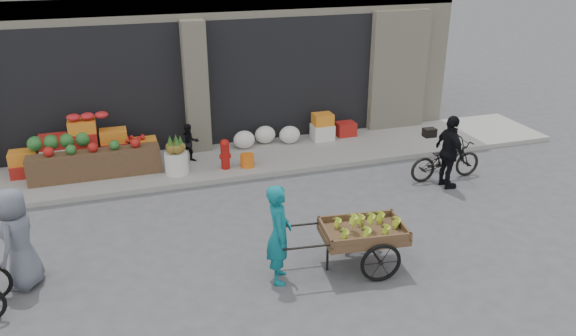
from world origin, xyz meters
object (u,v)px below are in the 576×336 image
object	(u,v)px
bicycle	(446,160)
cyclist	(450,152)
banana_cart	(360,230)
vendor_woman	(279,234)
orange_bucket	(247,160)
vendor_grey	(18,238)
seated_person	(190,143)
fire_hydrant	(225,153)
pineapple_bin	(177,163)

from	to	relation	value
bicycle	cyclist	world-z (taller)	cyclist
banana_cart	vendor_woman	xyz separation A→B (m)	(-1.36, 0.05, 0.13)
orange_bucket	cyclist	world-z (taller)	cyclist
vendor_grey	cyclist	bearing A→B (deg)	117.40
cyclist	vendor_woman	bearing A→B (deg)	116.53
seated_person	bicycle	xyz separation A→B (m)	(5.31, -2.47, -0.13)
cyclist	bicycle	bearing A→B (deg)	-26.73
vendor_woman	vendor_grey	distance (m)	3.97
fire_hydrant	vendor_woman	bearing A→B (deg)	-91.21
orange_bucket	seated_person	bearing A→B (deg)	149.74
fire_hydrant	vendor_woman	size ratio (longest dim) A/B	0.43
cyclist	fire_hydrant	bearing A→B (deg)	63.08
bicycle	seated_person	bearing A→B (deg)	64.86
banana_cart	vendor_woman	distance (m)	1.37
vendor_grey	bicycle	size ratio (longest dim) A/B	0.96
bicycle	vendor_grey	bearing A→B (deg)	100.29
banana_cart	vendor_grey	distance (m)	5.31
banana_cart	orange_bucket	bearing A→B (deg)	106.11
cyclist	banana_cart	bearing A→B (deg)	126.25
fire_hydrant	banana_cart	size ratio (longest dim) A/B	0.30
banana_cart	cyclist	distance (m)	3.91
pineapple_bin	banana_cart	size ratio (longest dim) A/B	0.22
seated_person	cyclist	xyz separation A→B (m)	(5.11, -2.87, 0.22)
seated_person	bicycle	size ratio (longest dim) A/B	0.54
vendor_woman	fire_hydrant	bearing A→B (deg)	13.18
pineapple_bin	seated_person	xyz separation A→B (m)	(0.40, 0.60, 0.21)
pineapple_bin	vendor_grey	distance (m)	4.48
seated_person	bicycle	bearing A→B (deg)	-34.97
vendor_woman	cyclist	xyz separation A→B (m)	(4.51, 2.27, -0.02)
vendor_woman	vendor_grey	world-z (taller)	vendor_grey
bicycle	cyclist	size ratio (longest dim) A/B	1.06
vendor_grey	cyclist	size ratio (longest dim) A/B	1.02
fire_hydrant	vendor_woman	distance (m)	4.50
seated_person	pineapple_bin	bearing A→B (deg)	-133.69
vendor_woman	bicycle	world-z (taller)	vendor_woman
bicycle	pineapple_bin	bearing A→B (deg)	71.67
banana_cart	bicycle	world-z (taller)	banana_cart
banana_cart	vendor_grey	bearing A→B (deg)	173.97
cyclist	pineapple_bin	bearing A→B (deg)	67.41
pineapple_bin	cyclist	bearing A→B (deg)	-22.42
orange_bucket	banana_cart	size ratio (longest dim) A/B	0.14
vendor_woman	vendor_grey	xyz separation A→B (m)	(-3.82, 1.09, 0.00)
seated_person	vendor_woman	distance (m)	5.18
banana_cart	vendor_woman	size ratio (longest dim) A/B	1.43
seated_person	banana_cart	bearing A→B (deg)	-79.25
orange_bucket	vendor_grey	xyz separation A→B (m)	(-4.42, -3.35, 0.55)
fire_hydrant	vendor_grey	bearing A→B (deg)	-139.05
fire_hydrant	banana_cart	bearing A→B (deg)	-74.41
seated_person	vendor_grey	world-z (taller)	vendor_grey
vendor_woman	cyclist	bearing A→B (deg)	-48.92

